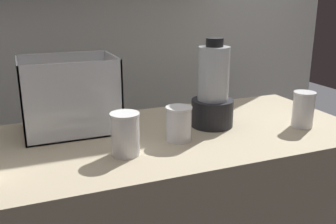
% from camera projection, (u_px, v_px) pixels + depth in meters
% --- Properties ---
extents(back_wall_unit, '(2.60, 0.24, 2.50)m').
position_uv_depth(back_wall_unit, '(110.00, 17.00, 1.92)').
color(back_wall_unit, silver).
rests_on(back_wall_unit, ground_plane).
extents(carrot_display_bin, '(0.33, 0.24, 0.26)m').
position_uv_depth(carrot_display_bin, '(68.00, 109.00, 1.35)').
color(carrot_display_bin, white).
rests_on(carrot_display_bin, counter).
extents(blender_pitcher, '(0.15, 0.15, 0.32)m').
position_uv_depth(blender_pitcher, '(213.00, 92.00, 1.39)').
color(blender_pitcher, black).
rests_on(blender_pitcher, counter).
extents(juice_cup_mango_left, '(0.09, 0.09, 0.13)m').
position_uv_depth(juice_cup_mango_left, '(125.00, 136.00, 1.15)').
color(juice_cup_mango_left, white).
rests_on(juice_cup_mango_left, counter).
extents(juice_cup_beet_middle, '(0.09, 0.09, 0.12)m').
position_uv_depth(juice_cup_beet_middle, '(179.00, 125.00, 1.27)').
color(juice_cup_beet_middle, white).
rests_on(juice_cup_beet_middle, counter).
extents(juice_cup_carrot_right, '(0.08, 0.08, 0.13)m').
position_uv_depth(juice_cup_carrot_right, '(303.00, 112.00, 1.40)').
color(juice_cup_carrot_right, white).
rests_on(juice_cup_carrot_right, counter).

